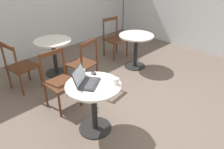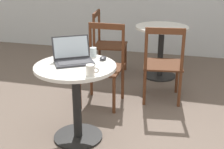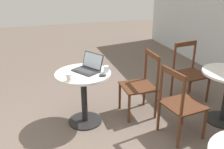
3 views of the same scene
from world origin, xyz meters
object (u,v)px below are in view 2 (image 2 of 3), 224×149
object	(u,v)px
cafe_table_near	(76,86)
cafe_table_far	(161,41)
laptop	(73,57)
drinking_glass	(93,52)
chair_far_front	(163,65)
mug	(91,70)
chair_near_back	(103,66)
mouse	(103,58)
chair_far_left	(107,44)

from	to	relation	value
cafe_table_near	cafe_table_far	bearing A→B (deg)	73.27
laptop	drinking_glass	xyz separation A→B (m)	(0.12, 0.22, -0.00)
chair_far_front	mug	bearing A→B (deg)	-109.90
chair_near_back	mouse	xyz separation A→B (m)	(0.19, -0.61, 0.30)
mouse	mug	bearing A→B (deg)	-87.08
cafe_table_near	chair_near_back	bearing A→B (deg)	89.43
cafe_table_near	mug	xyz separation A→B (m)	(0.22, -0.21, 0.25)
mouse	chair_far_front	bearing A→B (deg)	60.40
chair_far_front	chair_far_left	bearing A→B (deg)	141.00
chair_far_front	drinking_glass	world-z (taller)	chair_far_front
chair_near_back	laptop	xyz separation A→B (m)	(-0.06, -0.75, 0.33)
laptop	mug	distance (m)	0.39
mug	cafe_table_far	bearing A→B (deg)	80.57
mug	chair_far_left	bearing A→B (deg)	102.03
chair_near_back	laptop	bearing A→B (deg)	-94.34
drinking_glass	chair_far_front	bearing A→B (deg)	51.77
cafe_table_near	mouse	distance (m)	0.36
cafe_table_near	cafe_table_far	size ratio (longest dim) A/B	1.00
chair_far_left	cafe_table_far	bearing A→B (deg)	6.85
chair_far_front	laptop	size ratio (longest dim) A/B	2.12
laptop	mouse	size ratio (longest dim) A/B	4.35
cafe_table_near	mouse	world-z (taller)	mouse
laptop	mug	xyz separation A→B (m)	(0.26, -0.28, -0.00)
chair_far_front	mug	size ratio (longest dim) A/B	8.51
chair_far_front	drinking_glass	size ratio (longest dim) A/B	10.74
chair_far_front	cafe_table_near	bearing A→B (deg)	-122.49
chair_near_back	drinking_glass	world-z (taller)	chair_near_back
cafe_table_near	chair_far_left	size ratio (longest dim) A/B	0.80
cafe_table_far	laptop	bearing A→B (deg)	-108.84
cafe_table_near	chair_far_front	world-z (taller)	chair_far_front
chair_near_back	laptop	distance (m)	0.82
chair_far_left	mouse	xyz separation A→B (m)	(0.40, -1.55, 0.30)
cafe_table_near	laptop	distance (m)	0.27
cafe_table_far	laptop	size ratio (longest dim) A/B	1.69
cafe_table_near	drinking_glass	xyz separation A→B (m)	(0.07, 0.29, 0.25)
chair_far_front	laptop	bearing A→B (deg)	-126.42
chair_far_front	drinking_glass	distance (m)	1.02
chair_near_back	mouse	world-z (taller)	chair_near_back
mug	chair_far_front	bearing A→B (deg)	70.10
chair_far_left	drinking_glass	world-z (taller)	chair_far_left
mug	mouse	bearing A→B (deg)	92.92
mouse	laptop	bearing A→B (deg)	-150.83
chair_far_left	mouse	bearing A→B (deg)	-75.58
chair_far_left	mug	bearing A→B (deg)	-77.97
cafe_table_far	chair_far_front	xyz separation A→B (m)	(0.11, -0.80, -0.08)
chair_near_back	chair_far_front	world-z (taller)	same
cafe_table_far	drinking_glass	world-z (taller)	drinking_glass
laptop	mouse	distance (m)	0.28
cafe_table_near	drinking_glass	world-z (taller)	drinking_glass
chair_far_left	mouse	world-z (taller)	chair_far_left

